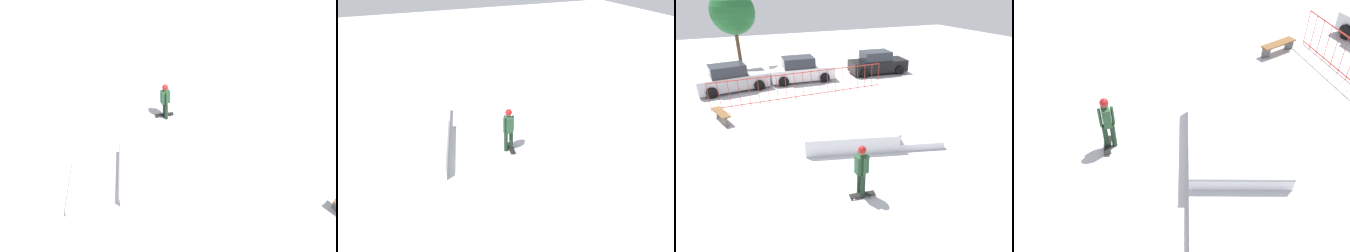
% 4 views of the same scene
% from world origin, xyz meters
% --- Properties ---
extents(ground_plane, '(60.00, 60.00, 0.00)m').
position_xyz_m(ground_plane, '(0.00, 0.00, 0.00)').
color(ground_plane, silver).
extents(skate_ramp, '(5.91, 4.00, 0.74)m').
position_xyz_m(skate_ramp, '(0.84, -0.11, 0.32)').
color(skate_ramp, silver).
rests_on(skate_ramp, ground).
extents(skater, '(0.39, 0.44, 1.73)m').
position_xyz_m(skater, '(-0.72, -3.38, 1.01)').
color(skater, black).
rests_on(skater, ground).
extents(skateboard, '(0.82, 0.36, 0.09)m').
position_xyz_m(skateboard, '(-0.71, -3.48, 0.08)').
color(skateboard, black).
rests_on(skateboard, ground).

